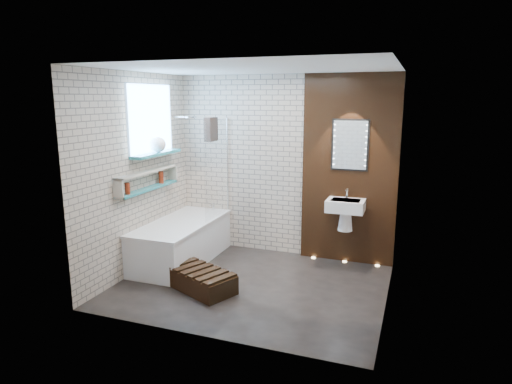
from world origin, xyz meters
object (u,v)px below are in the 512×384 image
at_px(washbasin, 345,210).
at_px(led_mirror, 350,145).
at_px(bathtub, 182,241).
at_px(bath_screen, 217,169).
at_px(walnut_step, 197,279).

relative_size(washbasin, led_mirror, 0.83).
relative_size(bathtub, washbasin, 3.00).
xyz_separation_m(bath_screen, walnut_step, (0.27, -1.19, -1.17)).
distance_m(washbasin, walnut_step, 2.18).
bearing_deg(bathtub, led_mirror, 19.78).
bearing_deg(bath_screen, walnut_step, -77.22).
distance_m(bathtub, washbasin, 2.32).
relative_size(led_mirror, walnut_step, 0.70).
height_order(washbasin, walnut_step, washbasin).
bearing_deg(walnut_step, bath_screen, 102.78).
height_order(bathtub, bath_screen, bath_screen).
height_order(washbasin, led_mirror, led_mirror).
bearing_deg(washbasin, bathtub, -163.99).
xyz_separation_m(washbasin, walnut_step, (-1.55, -1.37, -0.68)).
bearing_deg(led_mirror, bathtub, -160.22).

